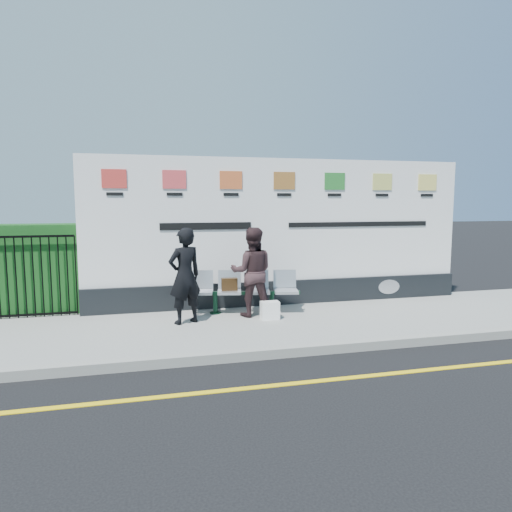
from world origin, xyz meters
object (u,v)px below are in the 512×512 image
at_px(bench, 244,302).
at_px(woman_left, 185,276).
at_px(woman_right, 252,272).
at_px(billboard, 283,242).

height_order(bench, woman_left, woman_left).
height_order(bench, woman_right, woman_right).
bearing_deg(bench, woman_left, -146.34).
height_order(billboard, bench, billboard).
bearing_deg(woman_left, bench, 178.60).
relative_size(billboard, bench, 3.87).
bearing_deg(bench, woman_right, -54.08).
bearing_deg(woman_left, billboard, -176.39).
xyz_separation_m(billboard, woman_left, (-2.13, -1.10, -0.46)).
xyz_separation_m(woman_left, woman_right, (1.26, 0.24, -0.01)).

